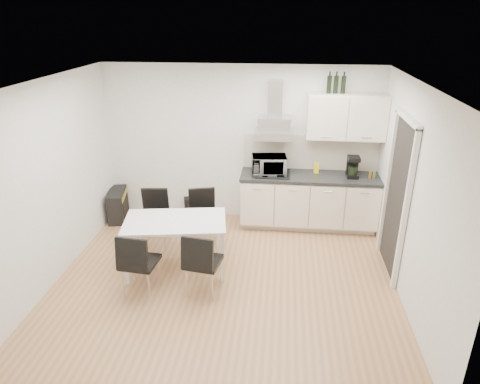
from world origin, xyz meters
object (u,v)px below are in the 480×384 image
object	(u,v)px
chair_far_left	(154,220)
dining_table	(175,226)
kitchenette	(312,179)
guitar_amp	(118,205)
chair_far_right	(203,219)
floor_speaker	(190,207)
chair_near_left	(140,263)
chair_near_right	(203,263)

from	to	relation	value
chair_far_left	dining_table	bearing A→B (deg)	123.21
kitchenette	guitar_amp	size ratio (longest dim) A/B	3.82
chair_far_right	floor_speaker	size ratio (longest dim) A/B	2.65
chair_far_left	chair_near_left	size ratio (longest dim) A/B	1.00
dining_table	floor_speaker	distance (m)	1.77
floor_speaker	kitchenette	bearing A→B (deg)	-21.37
chair_far_left	guitar_amp	bearing A→B (deg)	-48.77
chair_far_right	chair_near_right	xyz separation A→B (m)	(0.22, -1.19, 0.00)
chair_near_right	guitar_amp	size ratio (longest dim) A/B	1.34
chair_far_left	chair_far_right	distance (m)	0.74
chair_far_right	dining_table	bearing A→B (deg)	54.99
chair_far_right	floor_speaker	bearing A→B (deg)	-81.84
kitchenette	guitar_amp	world-z (taller)	kitchenette
kitchenette	floor_speaker	bearing A→B (deg)	175.42
kitchenette	chair_near_right	bearing A→B (deg)	-124.91
dining_table	chair_far_right	bearing A→B (deg)	60.96
kitchenette	floor_speaker	distance (m)	2.18
chair_far_right	guitar_amp	size ratio (longest dim) A/B	1.34
chair_far_right	chair_far_left	bearing A→B (deg)	-8.19
dining_table	chair_far_left	xyz separation A→B (m)	(-0.49, 0.60, -0.23)
chair_near_left	floor_speaker	bearing A→B (deg)	92.06
chair_far_right	chair_near_left	distance (m)	1.40
chair_near_right	chair_far_right	bearing A→B (deg)	109.36
dining_table	guitar_amp	xyz separation A→B (m)	(-1.39, 1.44, -0.41)
chair_far_left	floor_speaker	world-z (taller)	chair_far_left
dining_table	chair_near_right	xyz separation A→B (m)	(0.47, -0.51, -0.23)
kitchenette	dining_table	distance (m)	2.43
chair_far_left	chair_far_right	bearing A→B (deg)	-179.26
kitchenette	chair_near_left	distance (m)	3.08
dining_table	chair_near_right	size ratio (longest dim) A/B	1.66
dining_table	chair_near_right	world-z (taller)	chair_near_right
kitchenette	chair_far_left	distance (m)	2.58
dining_table	guitar_amp	world-z (taller)	dining_table
kitchenette	chair_near_left	bearing A→B (deg)	-136.11
kitchenette	chair_far_right	distance (m)	1.88
chair_far_left	chair_near_right	bearing A→B (deg)	124.99
chair_near_left	kitchenette	bearing A→B (deg)	49.37
kitchenette	guitar_amp	distance (m)	3.33
chair_far_left	chair_near_right	size ratio (longest dim) A/B	1.00
guitar_amp	floor_speaker	world-z (taller)	guitar_amp
dining_table	chair_near_right	bearing A→B (deg)	-56.00
floor_speaker	chair_near_right	bearing A→B (deg)	-90.33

